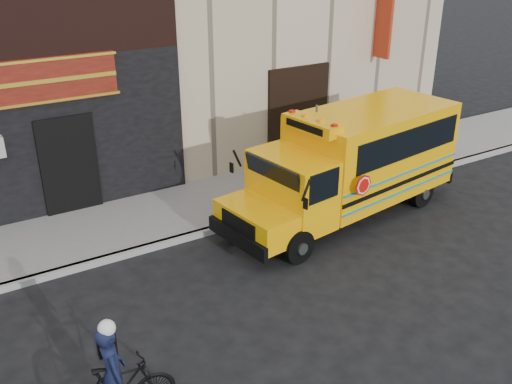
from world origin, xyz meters
name	(u,v)px	position (x,y,z in m)	size (l,w,h in m)	color
ground	(288,275)	(0.00, 0.00, 0.00)	(120.00, 120.00, 0.00)	black
curb	(231,225)	(0.00, 2.60, 0.07)	(40.00, 0.20, 0.15)	#979692
sidewalk	(205,203)	(0.00, 4.10, 0.07)	(40.00, 3.00, 0.15)	slate
school_bus	(354,160)	(3.17, 1.72, 1.51)	(7.14, 3.10, 2.92)	black
sign_pole	(315,154)	(2.40, 2.38, 1.62)	(0.11, 0.25, 2.91)	#464F49
cyclist	(113,375)	(-4.51, -1.98, 0.84)	(0.61, 0.40, 1.68)	#111733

